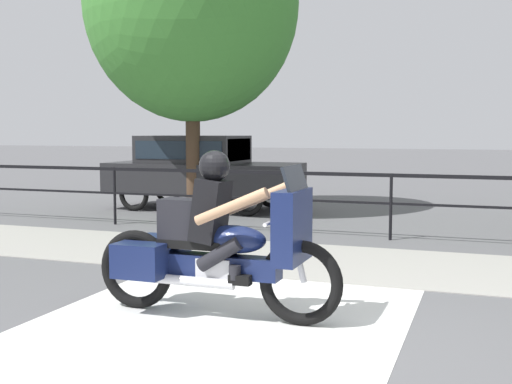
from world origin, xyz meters
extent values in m
plane|color=#565659|center=(0.00, 0.00, 0.00)|extent=(120.00, 120.00, 0.00)
cube|color=#99968E|center=(0.00, 3.40, 0.01)|extent=(44.00, 2.40, 0.01)
cube|color=silver|center=(-0.82, -0.20, 0.00)|extent=(3.30, 6.00, 0.01)
cube|color=black|center=(0.00, 5.42, 1.04)|extent=(36.00, 0.04, 0.06)
cube|color=black|center=(0.00, 5.42, 0.59)|extent=(36.00, 0.03, 0.04)
cylinder|color=black|center=(-5.10, 5.42, 0.54)|extent=(0.05, 0.05, 1.07)
cylinder|color=black|center=(0.00, 5.42, 0.54)|extent=(0.05, 0.05, 1.07)
torus|color=black|center=(-0.10, 0.55, 0.39)|extent=(0.78, 0.11, 0.78)
torus|color=black|center=(-1.78, 0.55, 0.39)|extent=(0.78, 0.11, 0.78)
cube|color=#141E47|center=(-0.94, 0.55, 0.49)|extent=(1.27, 0.22, 0.20)
cube|color=silver|center=(-0.91, 0.55, 0.44)|extent=(0.34, 0.26, 0.26)
ellipsoid|color=#141E47|center=(-0.74, 0.55, 0.75)|extent=(0.62, 0.30, 0.26)
cube|color=black|center=(-1.11, 0.55, 0.69)|extent=(0.74, 0.28, 0.08)
cube|color=#141E47|center=(-0.18, 0.55, 0.90)|extent=(0.20, 0.64, 0.65)
cube|color=#1E232B|center=(-0.16, 0.55, 1.32)|extent=(0.10, 0.54, 0.24)
cylinder|color=silver|center=(-0.32, 0.55, 0.95)|extent=(0.04, 0.70, 0.04)
cylinder|color=silver|center=(-1.14, 0.39, 0.36)|extent=(0.92, 0.09, 0.09)
cube|color=#141E47|center=(-1.60, 0.31, 0.53)|extent=(0.48, 0.28, 0.32)
cube|color=#141E47|center=(-1.60, 0.79, 0.53)|extent=(0.48, 0.28, 0.32)
cylinder|color=silver|center=(-0.13, 0.55, 0.64)|extent=(0.18, 0.06, 0.51)
cube|color=black|center=(-0.97, 0.55, 1.01)|extent=(0.32, 0.36, 0.61)
sphere|color=tan|center=(-0.93, 0.55, 1.40)|extent=(0.23, 0.23, 0.23)
sphere|color=black|center=(-0.93, 0.55, 1.42)|extent=(0.29, 0.29, 0.29)
cylinder|color=black|center=(-0.82, 0.40, 0.63)|extent=(0.44, 0.13, 0.34)
cylinder|color=black|center=(-0.67, 0.40, 0.47)|extent=(0.11, 0.11, 0.13)
cube|color=black|center=(-0.62, 0.40, 0.41)|extent=(0.20, 0.10, 0.09)
cylinder|color=black|center=(-0.82, 0.70, 0.63)|extent=(0.44, 0.13, 0.34)
cylinder|color=black|center=(-0.67, 0.70, 0.47)|extent=(0.11, 0.11, 0.13)
cube|color=black|center=(-0.62, 0.70, 0.41)|extent=(0.20, 0.10, 0.09)
cylinder|color=tan|center=(-0.65, 0.25, 1.09)|extent=(0.69, 0.09, 0.36)
cylinder|color=tan|center=(-0.65, 0.85, 1.09)|extent=(0.69, 0.09, 0.36)
cube|color=black|center=(-1.27, 0.55, 0.91)|extent=(0.39, 0.27, 0.39)
cube|color=#232326|center=(-4.50, 8.11, 0.70)|extent=(4.26, 1.73, 0.68)
cube|color=#232326|center=(-4.75, 8.11, 1.34)|extent=(2.21, 1.52, 0.60)
cube|color=#19232D|center=(-3.67, 8.11, 1.34)|extent=(0.04, 1.35, 0.48)
cube|color=#19232D|center=(-4.75, 8.11, 1.34)|extent=(2.04, 1.56, 0.39)
torus|color=black|center=(-3.18, 7.31, 0.36)|extent=(0.72, 0.11, 0.72)
torus|color=black|center=(-3.18, 8.91, 0.36)|extent=(0.72, 0.11, 0.72)
torus|color=black|center=(-5.82, 7.31, 0.36)|extent=(0.72, 0.11, 0.72)
torus|color=black|center=(-5.82, 8.91, 0.36)|extent=(0.72, 0.11, 0.72)
cylinder|color=#473323|center=(-4.39, 7.34, 1.27)|extent=(0.30, 0.30, 2.54)
ellipsoid|color=#3D7F33|center=(-4.39, 7.34, 4.36)|extent=(4.40, 4.40, 4.85)
camera|label=1|loc=(1.44, -4.87, 1.74)|focal=45.00mm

